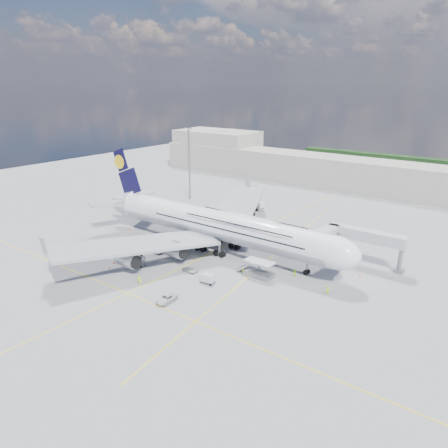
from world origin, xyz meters
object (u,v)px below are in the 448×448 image
Objects in this scene: catering_truck_inner at (219,217)px; dolly_row_a at (150,244)px; airliner at (218,225)px; crew_nose at (328,291)px; cargo_loader at (258,271)px; jet_bridge at (349,237)px; dolly_nose_far at (208,278)px; light_mast at (189,163)px; cone_tail at (130,229)px; crew_van at (243,270)px; service_van at (167,299)px; crew_loader at (294,274)px; dolly_row_c at (139,265)px; cone_wing_left_inner at (251,228)px; dolly_row_b at (157,251)px; dolly_nose_near at (190,270)px; dolly_back at (131,246)px; cone_wing_right_inner at (114,263)px; baggage_tug at (140,258)px; crew_wing at (142,241)px; crew_tug at (139,280)px; cone_wing_left_outer at (216,215)px; cone_nose at (360,275)px; catering_truck_outer at (254,203)px; cone_wing_right_outer at (109,267)px.

dolly_row_a is at bearing -74.33° from catering_truck_inner.
airliner is 18.58m from dolly_row_a.
cargo_loader is at bearing 128.73° from crew_nose.
jet_bridge reaches higher than dolly_nose_far.
light_mast is 72.81m from dolly_nose_far.
dolly_row_a reaches higher than cone_tail.
dolly_row_a reaches higher than crew_van.
jet_bridge is 44.43m from service_van.
cargo_loader is 7.91m from crew_loader.
light_mast is at bearing 160.98° from jet_bridge.
dolly_row_c is 1.67× the size of crew_nose.
light_mast is 74.97m from crew_loader.
dolly_nose_far reaches higher than cone_wing_left_inner.
cone_wing_left_inner is (8.30, 29.71, -0.07)m from dolly_row_b.
dolly_nose_near is at bearing -19.19° from cone_tail.
crew_loader is at bearing -3.77° from dolly_back.
airliner is 26.90m from cone_wing_right_inner.
crew_wing is at bearing 136.49° from baggage_tug.
crew_tug reaches higher than dolly_row_c.
cone_wing_right_inner is (4.04, -44.62, 0.02)m from cone_wing_left_outer.
crew_wing is 2.46× the size of cone_nose.
catering_truck_outer is at bearing 110.00° from catering_truck_inner.
light_mast is at bearing 114.67° from cone_wing_right_outer.
baggage_tug is 23.97m from cone_tail.
airliner is 52.20× the size of crew_wing.
dolly_row_a is 0.46× the size of catering_truck_outer.
cone_tail is (-32.87, 11.44, -0.08)m from dolly_nose_near.
dolly_row_c is at bearing -75.06° from catering_truck_outer.
crew_wing is at bearing 141.88° from service_van.
light_mast is 44.97× the size of cone_wing_left_outer.
dolly_nose_near is 42.96m from cone_wing_left_outer.
dolly_nose_far is 6.70× the size of cone_wing_right_outer.
airliner reaches higher than catering_truck_outer.
dolly_row_a is at bearing 122.09° from baggage_tug.
airliner is 21.85m from dolly_row_c.
crew_tug is 13.67m from cone_wing_right_inner.
dolly_nose_far is 20.42m from baggage_tug.
jet_bridge is at bearing 137.92° from cone_nose.
dolly_row_c is at bearing -63.35° from dolly_row_b.
crew_wing is (-35.65, -1.18, -0.49)m from cargo_loader.
catering_truck_outer reaches higher than dolly_back.
dolly_nose_far is 2.26× the size of crew_wing.
cone_wing_left_outer is at bearing 103.75° from baggage_tug.
baggage_tug reaches higher than cone_wing_right_inner.
cone_wing_right_inner is (-48.94, -28.18, -0.01)m from cone_nose.
catering_truck_inner is 51.60m from crew_nose.
cone_tail is (-15.52, 18.80, 0.01)m from cone_wing_right_inner.
cargo_loader is 0.33× the size of light_mast.
cone_wing_right_outer is at bearing -88.07° from dolly_row_b.
dolly_row_c is 9.96m from crew_tug.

